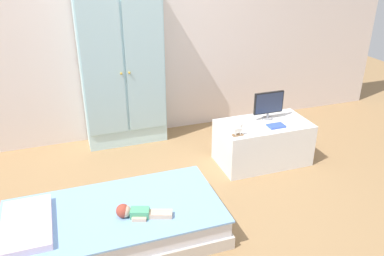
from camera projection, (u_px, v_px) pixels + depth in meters
ground_plane at (167, 214)px, 3.19m from camera, size 10.00×10.00×0.02m
back_wall at (121, 12)px, 3.96m from camera, size 6.40×0.05×2.70m
bed at (115, 224)px, 2.87m from camera, size 1.55×0.80×0.24m
pillow at (27, 225)px, 2.64m from camera, size 0.32×0.57×0.05m
doll at (134, 212)px, 2.75m from camera, size 0.38×0.20×0.10m
wardrobe at (122, 69)px, 4.01m from camera, size 0.83×0.32×1.63m
tv_stand at (263, 142)px, 3.86m from camera, size 0.87×0.49×0.42m
tv_monitor at (269, 104)px, 3.80m from camera, size 0.30×0.10×0.27m
rocking_horse_toy at (239, 130)px, 3.50m from camera, size 0.10×0.04×0.12m
book_blue at (276, 126)px, 3.69m from camera, size 0.16×0.11×0.02m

